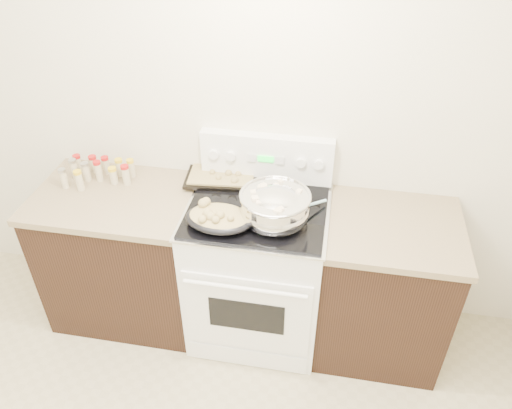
# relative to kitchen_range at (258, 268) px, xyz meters

# --- Properties ---
(room_shell) EXTENTS (4.10, 3.60, 2.75)m
(room_shell) POSITION_rel_kitchen_range_xyz_m (-0.35, -1.42, 1.21)
(room_shell) COLOR beige
(room_shell) RESTS_ON ground
(counter_left) EXTENTS (0.93, 0.67, 0.92)m
(counter_left) POSITION_rel_kitchen_range_xyz_m (-0.83, 0.01, -0.03)
(counter_left) COLOR black
(counter_left) RESTS_ON ground
(counter_right) EXTENTS (0.73, 0.67, 0.92)m
(counter_right) POSITION_rel_kitchen_range_xyz_m (0.73, 0.01, -0.03)
(counter_right) COLOR black
(counter_right) RESTS_ON ground
(kitchen_range) EXTENTS (0.78, 0.73, 1.22)m
(kitchen_range) POSITION_rel_kitchen_range_xyz_m (0.00, 0.00, 0.00)
(kitchen_range) COLOR white
(kitchen_range) RESTS_ON ground
(mixing_bowl) EXTENTS (0.43, 0.43, 0.22)m
(mixing_bowl) POSITION_rel_kitchen_range_xyz_m (0.11, -0.10, 0.54)
(mixing_bowl) COLOR silver
(mixing_bowl) RESTS_ON kitchen_range
(roasting_pan) EXTENTS (0.37, 0.27, 0.11)m
(roasting_pan) POSITION_rel_kitchen_range_xyz_m (-0.17, -0.19, 0.50)
(roasting_pan) COLOR black
(roasting_pan) RESTS_ON kitchen_range
(baking_sheet) EXTENTS (0.44, 0.33, 0.06)m
(baking_sheet) POSITION_rel_kitchen_range_xyz_m (-0.25, 0.25, 0.47)
(baking_sheet) COLOR black
(baking_sheet) RESTS_ON kitchen_range
(wooden_spoon) EXTENTS (0.07, 0.28, 0.04)m
(wooden_spoon) POSITION_rel_kitchen_range_xyz_m (0.09, -0.04, 0.46)
(wooden_spoon) COLOR tan
(wooden_spoon) RESTS_ON kitchen_range
(blue_ladle) EXTENTS (0.19, 0.22, 0.09)m
(blue_ladle) POSITION_rel_kitchen_range_xyz_m (0.22, -0.07, 0.48)
(blue_ladle) COLOR #9CD3E9
(blue_ladle) RESTS_ON kitchen_range
(spice_jars) EXTENTS (0.38, 0.24, 0.13)m
(spice_jars) POSITION_rel_kitchen_range_xyz_m (-0.98, 0.13, 0.49)
(spice_jars) COLOR #BFB28C
(spice_jars) RESTS_ON counter_left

